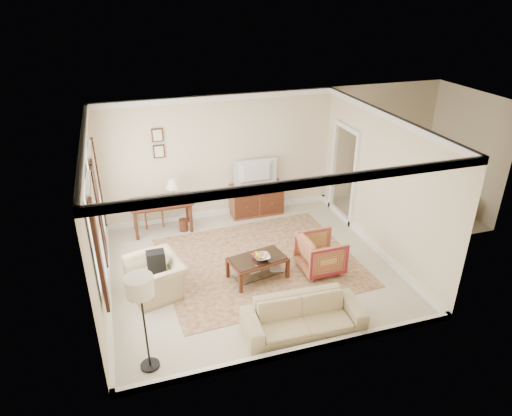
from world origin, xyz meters
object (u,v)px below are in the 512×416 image
striped_armchair (321,252)px  sofa (304,312)px  coffee_table (258,263)px  sideboard (256,199)px  tv (257,165)px  writing_desk (161,205)px  club_armchair (155,272)px

striped_armchair → sofa: bearing=145.9°
coffee_table → striped_armchair: (1.25, -0.11, 0.07)m
sideboard → tv: tv is taller
writing_desk → club_armchair: (-0.40, -2.30, -0.19)m
writing_desk → sofa: bearing=-66.9°
club_armchair → writing_desk: bearing=156.2°
tv → club_armchair: bearing=42.5°
sideboard → club_armchair: bearing=-137.3°
sideboard → club_armchair: 3.65m
writing_desk → club_armchair: size_ratio=1.34×
striped_armchair → club_armchair: bearing=84.8°
writing_desk → tv: 2.37m
sideboard → club_armchair: size_ratio=1.23×
sideboard → tv: (0.00, -0.02, 0.88)m
tv → sofa: size_ratio=0.51×
sideboard → coffee_table: bearing=-107.1°
striped_armchair → club_armchair: size_ratio=0.81×
coffee_table → sofa: 1.65m
tv → striped_armchair: (0.45, -2.69, -0.86)m
writing_desk → striped_armchair: striped_armchair is taller
writing_desk → striped_armchair: (2.73, -2.54, -0.22)m
writing_desk → striped_armchair: bearing=-42.9°
coffee_table → tv: bearing=72.8°
writing_desk → club_armchair: bearing=-100.0°
writing_desk → coffee_table: (1.48, -2.43, -0.29)m
sideboard → tv: size_ratio=1.25×
sideboard → club_armchair: (-2.68, -2.47, 0.06)m
coffee_table → sofa: (0.25, -1.63, 0.04)m
tv → coffee_table: 2.85m
striped_armchair → club_armchair: club_armchair is taller
tv → coffee_table: tv is taller
coffee_table → club_armchair: (-1.88, 0.12, 0.10)m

